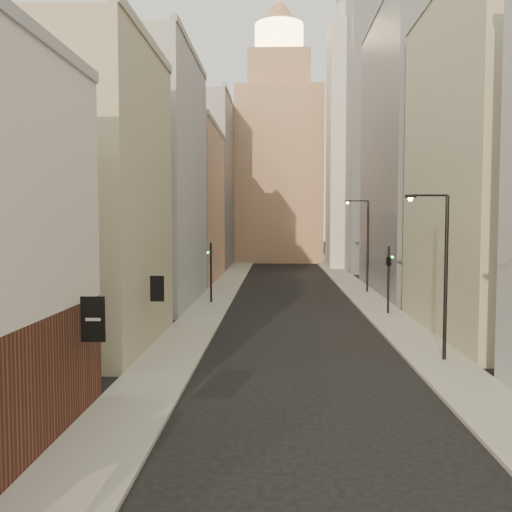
{
  "coord_description": "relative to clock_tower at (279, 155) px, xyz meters",
  "views": [
    {
      "loc": [
        -1.28,
        -4.26,
        6.85
      ],
      "look_at": [
        -2.3,
        23.36,
        5.09
      ],
      "focal_mm": 40.0,
      "sensor_mm": 36.0,
      "label": 1
    }
  ],
  "objects": [
    {
      "name": "sidewalk_left",
      "position": [
        -5.5,
        -37.0,
        -17.56
      ],
      "size": [
        3.0,
        140.0,
        0.15
      ],
      "primitive_type": "cube",
      "color": "gray",
      "rests_on": "ground"
    },
    {
      "name": "sidewalk_right",
      "position": [
        7.5,
        -37.0,
        -17.56
      ],
      "size": [
        3.0,
        140.0,
        0.15
      ],
      "primitive_type": "cube",
      "color": "gray",
      "rests_on": "ground"
    },
    {
      "name": "left_bldg_beige",
      "position": [
        -11.0,
        -66.0,
        -9.63
      ],
      "size": [
        8.0,
        12.0,
        16.0
      ],
      "primitive_type": "cube",
      "color": "tan",
      "rests_on": "ground"
    },
    {
      "name": "left_bldg_grey",
      "position": [
        -11.0,
        -50.0,
        -7.63
      ],
      "size": [
        8.0,
        16.0,
        20.0
      ],
      "primitive_type": "cube",
      "color": "gray",
      "rests_on": "ground"
    },
    {
      "name": "left_bldg_tan",
      "position": [
        -11.0,
        -32.0,
        -9.13
      ],
      "size": [
        8.0,
        18.0,
        17.0
      ],
      "primitive_type": "cube",
      "color": "tan",
      "rests_on": "ground"
    },
    {
      "name": "left_bldg_wingrid",
      "position": [
        -11.0,
        -12.0,
        -5.63
      ],
      "size": [
        8.0,
        20.0,
        24.0
      ],
      "primitive_type": "cube",
      "color": "gray",
      "rests_on": "ground"
    },
    {
      "name": "right_bldg_beige",
      "position": [
        13.0,
        -62.0,
        -7.63
      ],
      "size": [
        8.0,
        16.0,
        20.0
      ],
      "primitive_type": "cube",
      "color": "tan",
      "rests_on": "ground"
    },
    {
      "name": "right_bldg_wingrid",
      "position": [
        13.0,
        -42.0,
        -4.63
      ],
      "size": [
        8.0,
        20.0,
        26.0
      ],
      "primitive_type": "cube",
      "color": "gray",
      "rests_on": "ground"
    },
    {
      "name": "highrise",
      "position": [
        19.0,
        -14.0,
        8.02
      ],
      "size": [
        21.0,
        23.0,
        51.2
      ],
      "color": "gray",
      "rests_on": "ground"
    },
    {
      "name": "clock_tower",
      "position": [
        0.0,
        0.0,
        0.0
      ],
      "size": [
        14.0,
        14.0,
        44.9
      ],
      "color": "tan",
      "rests_on": "ground"
    },
    {
      "name": "white_tower",
      "position": [
        11.0,
        -14.0,
        0.97
      ],
      "size": [
        8.0,
        8.0,
        41.5
      ],
      "color": "silver",
      "rests_on": "ground"
    },
    {
      "name": "streetlamp_mid",
      "position": [
        7.57,
        -68.95,
        -13.03
      ],
      "size": [
        2.11,
        0.38,
        8.06
      ],
      "rotation": [
        0.0,
        0.0,
        0.1
      ],
      "color": "black",
      "rests_on": "ground"
    },
    {
      "name": "streetlamp_far",
      "position": [
        7.94,
        -43.01,
        -12.68
      ],
      "size": [
        2.28,
        0.26,
        8.67
      ],
      "rotation": [
        0.0,
        0.0,
        0.03
      ],
      "color": "black",
      "rests_on": "ground"
    },
    {
      "name": "traffic_light_left",
      "position": [
        -5.65,
        -50.19,
        -14.22
      ],
      "size": [
        0.55,
        0.43,
        5.0
      ],
      "rotation": [
        0.0,
        0.0,
        3.37
      ],
      "color": "black",
      "rests_on": "ground"
    },
    {
      "name": "traffic_light_right",
      "position": [
        7.72,
        -55.33,
        -13.78
      ],
      "size": [
        0.77,
        0.77,
        5.0
      ],
      "rotation": [
        0.0,
        0.0,
        2.78
      ],
      "color": "black",
      "rests_on": "ground"
    }
  ]
}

